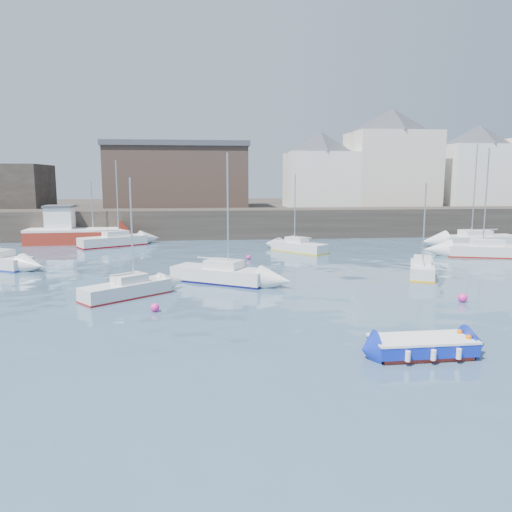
{
  "coord_description": "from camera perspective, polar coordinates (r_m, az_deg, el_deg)",
  "views": [
    {
      "loc": [
        -3.3,
        -18.13,
        6.21
      ],
      "look_at": [
        0.0,
        12.0,
        1.5
      ],
      "focal_mm": 35.0,
      "sensor_mm": 36.0,
      "label": 1
    }
  ],
  "objects": [
    {
      "name": "sailboat_b",
      "position": [
        30.23,
        -4.11,
        -2.07
      ],
      "size": [
        6.11,
        4.76,
        7.7
      ],
      "color": "silver",
      "rests_on": "ground"
    },
    {
      "name": "sailboat_a",
      "position": [
        27.22,
        -14.58,
        -3.69
      ],
      "size": [
        4.71,
        4.25,
        6.27
      ],
      "color": "silver",
      "rests_on": "ground"
    },
    {
      "name": "bldg_east_a",
      "position": [
        64.54,
        15.2,
        10.84
      ],
      "size": [
        13.36,
        13.36,
        11.8
      ],
      "color": "beige",
      "rests_on": "land_strip"
    },
    {
      "name": "land_strip",
      "position": [
        71.37,
        -3.6,
        4.95
      ],
      "size": [
        90.0,
        32.0,
        2.8
      ],
      "primitive_type": "cube",
      "color": "#28231E",
      "rests_on": "ground"
    },
    {
      "name": "sailboat_h",
      "position": [
        48.2,
        -16.01,
        1.7
      ],
      "size": [
        6.25,
        4.89,
        7.89
      ],
      "color": "silver",
      "rests_on": "ground"
    },
    {
      "name": "buoy_near",
      "position": [
        24.17,
        -11.46,
        -6.24
      ],
      "size": [
        0.42,
        0.42,
        0.42
      ],
      "primitive_type": "sphere",
      "color": "#FF229A",
      "rests_on": "ground"
    },
    {
      "name": "sailboat_g",
      "position": [
        51.17,
        24.02,
        1.69
      ],
      "size": [
        7.48,
        2.72,
        9.33
      ],
      "color": "silver",
      "rests_on": "ground"
    },
    {
      "name": "blue_dinghy",
      "position": [
        18.79,
        18.44,
        -9.72
      ],
      "size": [
        3.62,
        1.92,
        0.68
      ],
      "color": "maroon",
      "rests_on": "ground"
    },
    {
      "name": "sailboat_c",
      "position": [
        33.84,
        18.44,
        -1.42
      ],
      "size": [
        3.15,
        4.72,
        5.95
      ],
      "color": "silver",
      "rests_on": "ground"
    },
    {
      "name": "buoy_far",
      "position": [
        38.78,
        -0.87,
        -0.38
      ],
      "size": [
        0.35,
        0.35,
        0.35
      ],
      "primitive_type": "sphere",
      "color": "#FF229A",
      "rests_on": "ground"
    },
    {
      "name": "fishing_boat",
      "position": [
        51.42,
        -20.27,
        2.63
      ],
      "size": [
        9.08,
        3.71,
        5.93
      ],
      "color": "maroon",
      "rests_on": "ground"
    },
    {
      "name": "water",
      "position": [
        19.45,
        3.9,
        -9.81
      ],
      "size": [
        220.0,
        220.0,
        0.0
      ],
      "primitive_type": "plane",
      "color": "#2D4760",
      "rests_on": "ground"
    },
    {
      "name": "sailboat_d",
      "position": [
        44.17,
        25.24,
        0.58
      ],
      "size": [
        7.05,
        4.06,
        8.57
      ],
      "color": "silver",
      "rests_on": "ground"
    },
    {
      "name": "buoy_mid",
      "position": [
        27.57,
        22.51,
        -4.87
      ],
      "size": [
        0.46,
        0.46,
        0.46
      ],
      "primitive_type": "sphere",
      "color": "#FF229A",
      "rests_on": "ground"
    },
    {
      "name": "sailboat_f",
      "position": [
        42.76,
        4.9,
        1.08
      ],
      "size": [
        4.48,
        4.91,
        6.57
      ],
      "color": "silver",
      "rests_on": "ground"
    },
    {
      "name": "bldg_east_d",
      "position": [
        61.33,
        7.35,
        9.84
      ],
      "size": [
        11.14,
        11.14,
        8.95
      ],
      "color": "white",
      "rests_on": "land_strip"
    },
    {
      "name": "bldg_east_b",
      "position": [
        68.81,
        24.0,
        9.46
      ],
      "size": [
        11.88,
        11.88,
        9.95
      ],
      "color": "white",
      "rests_on": "land_strip"
    },
    {
      "name": "warehouse",
      "position": [
        61.19,
        -8.89,
        9.11
      ],
      "size": [
        16.4,
        10.4,
        7.6
      ],
      "color": "#3D2D26",
      "rests_on": "land_strip"
    },
    {
      "name": "quay_wall",
      "position": [
        53.44,
        -2.69,
        3.77
      ],
      "size": [
        90.0,
        5.0,
        3.0
      ],
      "primitive_type": "cube",
      "color": "#28231E",
      "rests_on": "ground"
    }
  ]
}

